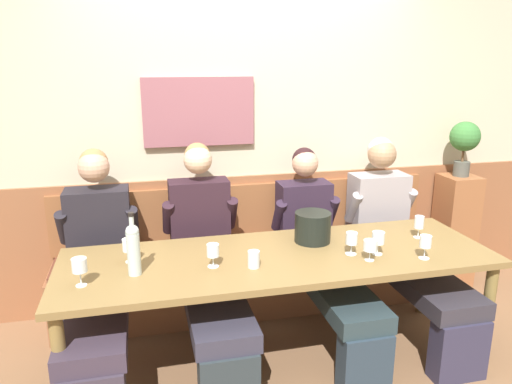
# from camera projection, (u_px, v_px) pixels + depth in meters

# --- Properties ---
(ground_plane) EXTENTS (6.80, 6.80, 0.02)m
(ground_plane) POSITION_uv_depth(u_px,v_px,m) (283.00, 372.00, 3.00)
(ground_plane) COLOR brown
(ground_plane) RESTS_ON ground
(room_wall_back) EXTENTS (6.80, 0.12, 2.80)m
(room_wall_back) POSITION_uv_depth(u_px,v_px,m) (244.00, 122.00, 3.65)
(room_wall_back) COLOR beige
(room_wall_back) RESTS_ON ground
(wood_wainscot_panel) EXTENTS (6.80, 0.03, 1.00)m
(wood_wainscot_panel) POSITION_uv_depth(u_px,v_px,m) (247.00, 237.00, 3.84)
(wood_wainscot_panel) COLOR brown
(wood_wainscot_panel) RESTS_ON ground
(wall_bench) EXTENTS (2.89, 0.42, 0.94)m
(wall_bench) POSITION_uv_depth(u_px,v_px,m) (253.00, 274.00, 3.70)
(wall_bench) COLOR brown
(wall_bench) RESTS_ON ground
(dining_table) EXTENTS (2.59, 0.83, 0.72)m
(dining_table) POSITION_uv_depth(u_px,v_px,m) (279.00, 265.00, 2.94)
(dining_table) COLOR olive
(dining_table) RESTS_ON ground
(person_center_right_seat) EXTENTS (0.52, 1.29, 1.29)m
(person_center_right_seat) POSITION_uv_depth(u_px,v_px,m) (97.00, 264.00, 3.02)
(person_center_right_seat) COLOR #372E3B
(person_center_right_seat) RESTS_ON ground
(person_center_left_seat) EXTENTS (0.52, 1.28, 1.30)m
(person_center_left_seat) POSITION_uv_depth(u_px,v_px,m) (207.00, 256.00, 3.17)
(person_center_left_seat) COLOR #273135
(person_center_left_seat) RESTS_ON ground
(person_right_seat) EXTENTS (0.49, 1.29, 1.24)m
(person_right_seat) POSITION_uv_depth(u_px,v_px,m) (320.00, 249.00, 3.34)
(person_right_seat) COLOR #263441
(person_right_seat) RESTS_ON ground
(person_left_seat) EXTENTS (0.53, 1.29, 1.29)m
(person_left_seat) POSITION_uv_depth(u_px,v_px,m) (399.00, 236.00, 3.49)
(person_left_seat) COLOR #2D2B41
(person_left_seat) RESTS_ON ground
(ice_bucket) EXTENTS (0.23, 0.23, 0.19)m
(ice_bucket) POSITION_uv_depth(u_px,v_px,m) (313.00, 227.00, 3.11)
(ice_bucket) COLOR black
(ice_bucket) RESTS_ON dining_table
(wine_bottle_green_tall) EXTENTS (0.07, 0.07, 0.35)m
(wine_bottle_green_tall) POSITION_uv_depth(u_px,v_px,m) (133.00, 248.00, 2.62)
(wine_bottle_green_tall) COLOR silver
(wine_bottle_green_tall) RESTS_ON dining_table
(wine_glass_center_front) EXTENTS (0.08, 0.08, 0.14)m
(wine_glass_center_front) POSITION_uv_depth(u_px,v_px,m) (129.00, 246.00, 2.79)
(wine_glass_center_front) COLOR silver
(wine_glass_center_front) RESTS_ON dining_table
(wine_glass_by_bottle) EXTENTS (0.08, 0.08, 0.12)m
(wine_glass_by_bottle) POSITION_uv_depth(u_px,v_px,m) (370.00, 246.00, 2.82)
(wine_glass_by_bottle) COLOR silver
(wine_glass_by_bottle) RESTS_ON dining_table
(wine_glass_mid_left) EXTENTS (0.07, 0.07, 0.14)m
(wine_glass_mid_left) POSITION_uv_depth(u_px,v_px,m) (426.00, 242.00, 2.84)
(wine_glass_mid_left) COLOR silver
(wine_glass_mid_left) RESTS_ON dining_table
(wine_glass_mid_right) EXTENTS (0.07, 0.07, 0.14)m
(wine_glass_mid_right) POSITION_uv_depth(u_px,v_px,m) (213.00, 251.00, 2.73)
(wine_glass_mid_right) COLOR silver
(wine_glass_mid_right) RESTS_ON dining_table
(wine_glass_center_rear) EXTENTS (0.06, 0.06, 0.15)m
(wine_glass_center_rear) POSITION_uv_depth(u_px,v_px,m) (419.00, 223.00, 3.17)
(wine_glass_center_rear) COLOR silver
(wine_glass_center_rear) RESTS_ON dining_table
(wine_glass_near_bucket) EXTENTS (0.08, 0.08, 0.14)m
(wine_glass_near_bucket) POSITION_uv_depth(u_px,v_px,m) (378.00, 239.00, 2.90)
(wine_glass_near_bucket) COLOR silver
(wine_glass_near_bucket) RESTS_ON dining_table
(wine_glass_left_end) EXTENTS (0.07, 0.07, 0.14)m
(wine_glass_left_end) POSITION_uv_depth(u_px,v_px,m) (352.00, 240.00, 2.91)
(wine_glass_left_end) COLOR silver
(wine_glass_left_end) RESTS_ON dining_table
(wine_glass_right_end) EXTENTS (0.08, 0.08, 0.15)m
(wine_glass_right_end) POSITION_uv_depth(u_px,v_px,m) (79.00, 266.00, 2.49)
(wine_glass_right_end) COLOR silver
(wine_glass_right_end) RESTS_ON dining_table
(water_tumbler_center) EXTENTS (0.07, 0.07, 0.10)m
(water_tumbler_center) POSITION_uv_depth(u_px,v_px,m) (254.00, 259.00, 2.73)
(water_tumbler_center) COLOR silver
(water_tumbler_center) RESTS_ON dining_table
(corner_pedestal) EXTENTS (0.28, 0.28, 0.94)m
(corner_pedestal) POSITION_uv_depth(u_px,v_px,m) (454.00, 230.00, 4.07)
(corner_pedestal) COLOR #945833
(corner_pedestal) RESTS_ON ground
(potted_plant) EXTENTS (0.24, 0.24, 0.44)m
(potted_plant) POSITION_uv_depth(u_px,v_px,m) (465.00, 140.00, 3.87)
(potted_plant) COLOR #4C4D45
(potted_plant) RESTS_ON corner_pedestal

